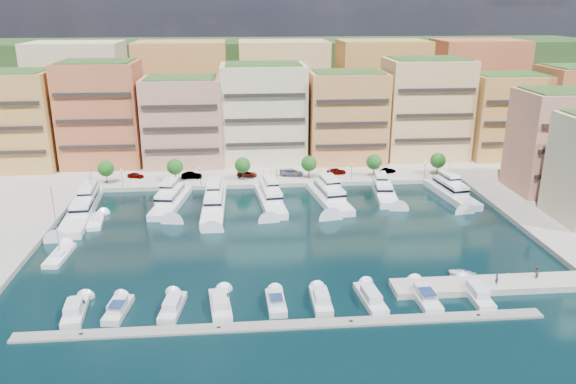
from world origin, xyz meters
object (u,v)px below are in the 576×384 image
(tree_3, at_px, (309,164))
(car_2, at_px, (247,174))
(person_1, at_px, (536,272))
(cruiser_3, at_px, (220,305))
(tree_5, at_px, (438,161))
(yacht_3, at_px, (270,197))
(tree_2, at_px, (243,165))
(yacht_6, at_px, (451,191))
(cruiser_6, at_px, (371,299))
(cruiser_8, at_px, (476,294))
(car_4, at_px, (336,171))
(yacht_5, at_px, (384,191))
(lamppost_1, at_px, (200,173))
(lamppost_4, at_px, (425,167))
(person_0, at_px, (497,279))
(sailboat_2, at_px, (96,222))
(cruiser_7, at_px, (424,296))
(tender_2, at_px, (463,273))
(lamppost_2, at_px, (277,171))
(cruiser_4, at_px, (276,303))
(yacht_1, at_px, (171,200))
(yacht_2, at_px, (214,202))
(yacht_0, at_px, (83,207))
(yacht_4, at_px, (329,196))
(tree_1, at_px, (175,167))
(car_3, at_px, (291,172))
(sailboat_1, at_px, (60,256))
(tree_4, at_px, (374,162))
(car_1, at_px, (192,175))
(cruiser_0, at_px, (75,312))
(lamppost_3, at_px, (352,169))
(cruiser_5, at_px, (321,301))
(lamppost_0, at_px, (122,175))
(tree_0, at_px, (106,169))
(tender_3, at_px, (509,275))
(car_5, at_px, (388,171))
(cruiser_2, at_px, (173,307))
(cruiser_1, at_px, (118,310))

(tree_3, bearing_deg, car_2, 169.31)
(person_1, bearing_deg, cruiser_3, -20.52)
(tree_5, distance_m, yacht_3, 44.60)
(tree_2, relative_size, yacht_6, 0.29)
(cruiser_6, relative_size, cruiser_8, 1.01)
(car_4, bearing_deg, yacht_5, -156.79)
(lamppost_1, distance_m, car_2, 12.35)
(lamppost_4, xyz_separation_m, car_4, (-20.72, 5.20, -2.02))
(person_0, bearing_deg, yacht_3, 27.35)
(tree_3, distance_m, sailboat_2, 51.15)
(cruiser_7, relative_size, tender_2, 2.10)
(lamppost_2, relative_size, cruiser_4, 0.59)
(yacht_1, distance_m, yacht_2, 9.60)
(yacht_0, distance_m, yacht_4, 52.25)
(tree_1, xyz_separation_m, tree_2, (16.00, 0.00, 0.00))
(tree_5, bearing_deg, yacht_1, -168.08)
(car_3, bearing_deg, person_1, -144.51)
(lamppost_2, xyz_separation_m, car_3, (3.98, 5.02, -1.98))
(lamppost_4, xyz_separation_m, sailboat_1, (-75.92, -36.40, -3.51))
(tree_4, bearing_deg, car_1, 176.94)
(lamppost_2, distance_m, cruiser_0, 64.48)
(tree_4, distance_m, yacht_3, 29.88)
(lamppost_3, bearing_deg, cruiser_5, -105.39)
(tree_3, height_order, lamppost_0, tree_3)
(yacht_1, relative_size, cruiser_4, 2.78)
(lamppost_1, xyz_separation_m, yacht_0, (-23.46, -14.42, -2.62))
(tree_0, height_order, tree_5, same)
(sailboat_2, bearing_deg, lamppost_3, 20.38)
(lamppost_1, relative_size, sailboat_1, 0.32)
(tree_5, height_order, lamppost_2, tree_5)
(yacht_0, xyz_separation_m, cruiser_5, (44.10, -41.37, -0.66))
(tree_1, xyz_separation_m, tender_3, (57.61, -52.50, -4.29))
(yacht_5, distance_m, car_5, 15.19)
(yacht_5, relative_size, cruiser_7, 1.80)
(car_5, bearing_deg, lamppost_0, 71.43)
(lamppost_3, height_order, yacht_0, yacht_0)
(lamppost_0, distance_m, car_1, 16.38)
(tree_0, relative_size, lamppost_2, 1.35)
(yacht_1, xyz_separation_m, cruiser_7, (41.61, -44.68, -0.52))
(tree_2, relative_size, cruiser_4, 0.79)
(cruiser_0, bearing_deg, yacht_6, 32.36)
(cruiser_2, xyz_separation_m, car_4, (33.94, 60.99, 1.25))
(tree_4, xyz_separation_m, cruiser_3, (-35.92, -58.09, -4.20))
(tree_2, bearing_deg, cruiser_1, -107.44)
(lamppost_0, height_order, yacht_4, yacht_4)
(lamppost_2, bearing_deg, tree_1, 174.53)
(yacht_3, relative_size, cruiser_3, 2.32)
(tree_4, distance_m, yacht_6, 20.04)
(tree_3, xyz_separation_m, cruiser_4, (-11.91, -58.09, -4.17))
(tree_0, xyz_separation_m, lamppost_3, (58.00, -2.30, -0.92))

